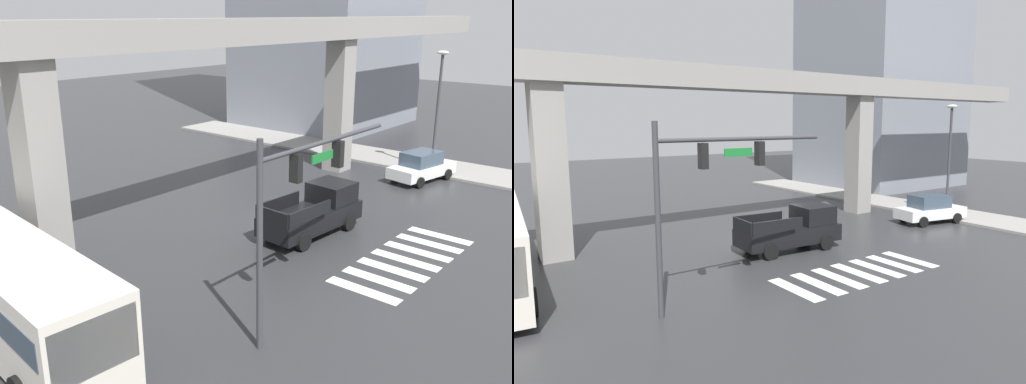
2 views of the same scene
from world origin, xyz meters
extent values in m
plane|color=#2D2D30|center=(0.00, 0.00, 0.00)|extent=(120.00, 120.00, 0.00)
cube|color=silver|center=(-3.30, -6.23, 0.01)|extent=(0.55, 2.80, 0.01)
cube|color=silver|center=(-2.20, -6.23, 0.01)|extent=(0.55, 2.80, 0.01)
cube|color=silver|center=(-1.10, -6.23, 0.01)|extent=(0.55, 2.80, 0.01)
cube|color=silver|center=(0.00, -6.23, 0.01)|extent=(0.55, 2.80, 0.01)
cube|color=silver|center=(1.10, -6.23, 0.01)|extent=(0.55, 2.80, 0.01)
cube|color=silver|center=(2.20, -6.23, 0.01)|extent=(0.55, 2.80, 0.01)
cube|color=silver|center=(3.30, -6.23, 0.01)|extent=(0.55, 2.80, 0.01)
cube|color=gray|center=(0.00, 3.17, 8.46)|extent=(54.02, 1.85, 1.20)
cube|color=gray|center=(-9.69, 3.17, 3.93)|extent=(1.30, 1.30, 7.86)
cube|color=gray|center=(9.69, 3.17, 3.93)|extent=(1.30, 1.30, 7.86)
cube|color=gray|center=(14.06, 2.00, 0.07)|extent=(4.00, 36.00, 0.15)
cube|color=black|center=(-0.20, -1.80, 0.78)|extent=(5.22, 2.25, 0.80)
cube|color=black|center=(1.25, -1.90, 1.63)|extent=(1.82, 1.86, 0.90)
cube|color=#3F5160|center=(1.71, -1.93, 1.63)|extent=(0.22, 1.67, 0.77)
cube|color=black|center=(-1.28, -0.84, 1.48)|extent=(2.65, 0.29, 0.60)
cube|color=black|center=(-1.40, -2.59, 1.48)|extent=(2.65, 0.29, 0.60)
cube|color=black|center=(-2.69, -1.62, 1.48)|extent=(0.22, 1.75, 0.60)
cylinder|color=black|center=(1.44, -1.01, 0.38)|extent=(0.78, 0.33, 0.76)
cylinder|color=black|center=(1.32, -2.81, 0.38)|extent=(0.78, 0.33, 0.76)
cylinder|color=black|center=(-1.71, -0.79, 0.38)|extent=(0.78, 0.33, 0.76)
cylinder|color=black|center=(-1.84, -2.59, 0.38)|extent=(0.78, 0.33, 0.76)
cylinder|color=black|center=(-11.68, -3.25, 0.48)|extent=(0.44, 0.99, 0.96)
cylinder|color=black|center=(-11.07, 3.47, 0.48)|extent=(0.44, 0.99, 0.96)
cube|color=silver|center=(10.79, -1.90, 0.64)|extent=(4.56, 2.55, 0.64)
cube|color=#384756|center=(10.69, -1.89, 1.34)|extent=(2.48, 1.89, 0.76)
cylinder|color=black|center=(12.27, -1.31, 0.32)|extent=(0.67, 0.36, 0.64)
cylinder|color=black|center=(11.94, -3.01, 0.32)|extent=(0.67, 0.36, 0.64)
cylinder|color=black|center=(9.65, -0.80, 0.32)|extent=(0.67, 0.36, 0.64)
cylinder|color=black|center=(9.32, -2.50, 0.32)|extent=(0.67, 0.36, 0.64)
cylinder|color=#38383D|center=(-8.34, -5.72, 3.10)|extent=(0.18, 0.18, 6.20)
cylinder|color=#38383D|center=(-5.14, -5.72, 5.60)|extent=(6.40, 0.14, 0.14)
cube|color=black|center=(-6.74, -5.72, 5.08)|extent=(0.24, 0.32, 0.84)
sphere|color=red|center=(-6.74, -5.72, 5.34)|extent=(0.17, 0.17, 0.17)
cube|color=black|center=(-4.54, -5.72, 5.08)|extent=(0.24, 0.32, 0.84)
sphere|color=red|center=(-4.54, -5.72, 5.34)|extent=(0.17, 0.17, 0.17)
cube|color=#19722D|center=(-5.40, -5.72, 5.15)|extent=(1.10, 0.04, 0.28)
cylinder|color=#38383D|center=(12.86, -1.65, 3.50)|extent=(0.16, 0.16, 7.00)
ellipsoid|color=beige|center=(12.86, -1.65, 7.12)|extent=(0.44, 0.70, 0.24)
camera|label=1|loc=(-19.13, -14.75, 9.27)|focal=39.19mm
camera|label=2|loc=(-13.74, -19.20, 6.18)|focal=32.84mm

